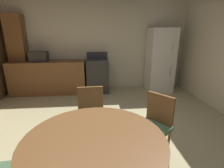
{
  "coord_description": "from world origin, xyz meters",
  "views": [
    {
      "loc": [
        -0.07,
        -1.92,
        1.62
      ],
      "look_at": [
        0.17,
        0.64,
        0.83
      ],
      "focal_mm": 26.55,
      "sensor_mm": 36.0,
      "label": 1
    }
  ],
  "objects_px": {
    "chair_northeast": "(154,123)",
    "chair_north": "(91,113)",
    "refrigerator": "(160,60)",
    "dining_table": "(95,153)",
    "microwave": "(39,56)",
    "oven_range": "(98,75)"
  },
  "relations": [
    {
      "from": "oven_range",
      "to": "chair_north",
      "type": "height_order",
      "value": "oven_range"
    },
    {
      "from": "dining_table",
      "to": "chair_north",
      "type": "bearing_deg",
      "value": 93.7
    },
    {
      "from": "chair_northeast",
      "to": "chair_north",
      "type": "height_order",
      "value": "same"
    },
    {
      "from": "oven_range",
      "to": "chair_north",
      "type": "bearing_deg",
      "value": -92.88
    },
    {
      "from": "refrigerator",
      "to": "chair_northeast",
      "type": "bearing_deg",
      "value": -111.59
    },
    {
      "from": "refrigerator",
      "to": "microwave",
      "type": "bearing_deg",
      "value": 179.14
    },
    {
      "from": "microwave",
      "to": "chair_northeast",
      "type": "distance_m",
      "value": 3.6
    },
    {
      "from": "chair_north",
      "to": "chair_northeast",
      "type": "bearing_deg",
      "value": 62.69
    },
    {
      "from": "refrigerator",
      "to": "dining_table",
      "type": "relative_size",
      "value": 1.42
    },
    {
      "from": "chair_northeast",
      "to": "chair_north",
      "type": "xyz_separation_m",
      "value": [
        -0.83,
        0.36,
        0.0
      ]
    },
    {
      "from": "oven_range",
      "to": "refrigerator",
      "type": "distance_m",
      "value": 1.83
    },
    {
      "from": "refrigerator",
      "to": "microwave",
      "type": "xyz_separation_m",
      "value": [
        -3.33,
        0.05,
        0.15
      ]
    },
    {
      "from": "chair_northeast",
      "to": "refrigerator",
      "type": "bearing_deg",
      "value": -150.68
    },
    {
      "from": "dining_table",
      "to": "chair_north",
      "type": "height_order",
      "value": "chair_north"
    },
    {
      "from": "dining_table",
      "to": "chair_north",
      "type": "relative_size",
      "value": 1.43
    },
    {
      "from": "microwave",
      "to": "chair_north",
      "type": "xyz_separation_m",
      "value": [
        1.43,
        -2.38,
        -0.53
      ]
    },
    {
      "from": "microwave",
      "to": "dining_table",
      "type": "distance_m",
      "value": 3.71
    },
    {
      "from": "microwave",
      "to": "dining_table",
      "type": "height_order",
      "value": "microwave"
    },
    {
      "from": "refrigerator",
      "to": "dining_table",
      "type": "distance_m",
      "value": 3.8
    },
    {
      "from": "oven_range",
      "to": "microwave",
      "type": "height_order",
      "value": "microwave"
    },
    {
      "from": "dining_table",
      "to": "oven_range",
      "type": "bearing_deg",
      "value": 89.04
    },
    {
      "from": "refrigerator",
      "to": "chair_north",
      "type": "distance_m",
      "value": 3.03
    }
  ]
}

